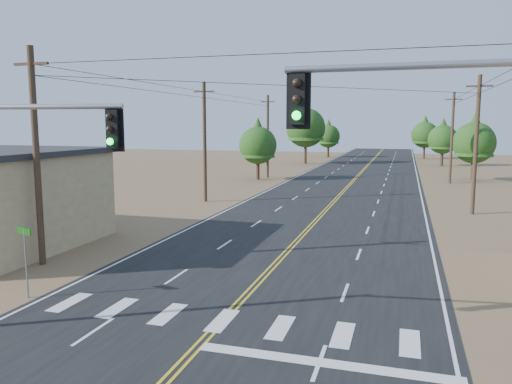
% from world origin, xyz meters
% --- Properties ---
extents(road, '(15.00, 200.00, 0.02)m').
position_xyz_m(road, '(0.00, 30.00, 0.01)').
color(road, black).
rests_on(road, ground).
extents(utility_pole_left_near, '(1.80, 0.30, 10.00)m').
position_xyz_m(utility_pole_left_near, '(-10.50, 12.00, 5.12)').
color(utility_pole_left_near, '#4C3826').
rests_on(utility_pole_left_near, ground).
extents(utility_pole_left_mid, '(1.80, 0.30, 10.00)m').
position_xyz_m(utility_pole_left_mid, '(-10.50, 32.00, 5.12)').
color(utility_pole_left_mid, '#4C3826').
rests_on(utility_pole_left_mid, ground).
extents(utility_pole_left_far, '(1.80, 0.30, 10.00)m').
position_xyz_m(utility_pole_left_far, '(-10.50, 52.00, 5.12)').
color(utility_pole_left_far, '#4C3826').
rests_on(utility_pole_left_far, ground).
extents(utility_pole_right_mid, '(1.80, 0.30, 10.00)m').
position_xyz_m(utility_pole_right_mid, '(10.50, 32.00, 5.12)').
color(utility_pole_right_mid, '#4C3826').
rests_on(utility_pole_right_mid, ground).
extents(utility_pole_right_far, '(1.80, 0.30, 10.00)m').
position_xyz_m(utility_pole_right_far, '(10.50, 52.00, 5.12)').
color(utility_pole_right_far, '#4C3826').
rests_on(utility_pole_right_far, ground).
extents(signal_mast_right, '(7.14, 0.48, 8.07)m').
position_xyz_m(signal_mast_right, '(7.69, 5.14, 5.49)').
color(signal_mast_right, gray).
rests_on(signal_mast_right, ground).
extents(street_sign, '(0.78, 0.26, 2.72)m').
position_xyz_m(street_sign, '(-7.84, 8.00, 1.82)').
color(street_sign, gray).
rests_on(street_sign, ground).
extents(tree_left_near, '(4.42, 4.42, 7.37)m').
position_xyz_m(tree_left_near, '(-10.97, 49.36, 4.50)').
color(tree_left_near, '#3F2D1E').
rests_on(tree_left_near, ground).
extents(tree_left_mid, '(6.47, 6.47, 10.78)m').
position_xyz_m(tree_left_mid, '(-10.22, 74.67, 6.59)').
color(tree_left_mid, '#3F2D1E').
rests_on(tree_left_mid, ground).
extents(tree_left_far, '(4.52, 4.52, 7.54)m').
position_xyz_m(tree_left_far, '(-9.00, 91.83, 4.61)').
color(tree_left_far, '#3F2D1E').
rests_on(tree_left_far, ground).
extents(tree_right_near, '(4.77, 4.77, 7.96)m').
position_xyz_m(tree_right_near, '(13.24, 55.63, 4.87)').
color(tree_right_near, '#3F2D1E').
rests_on(tree_right_near, ground).
extents(tree_right_mid, '(4.52, 4.52, 7.54)m').
position_xyz_m(tree_right_mid, '(11.18, 76.26, 4.61)').
color(tree_right_mid, '#3F2D1E').
rests_on(tree_right_mid, ground).
extents(tree_right_far, '(4.91, 4.91, 8.19)m').
position_xyz_m(tree_right_far, '(9.05, 92.75, 5.01)').
color(tree_right_far, '#3F2D1E').
rests_on(tree_right_far, ground).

